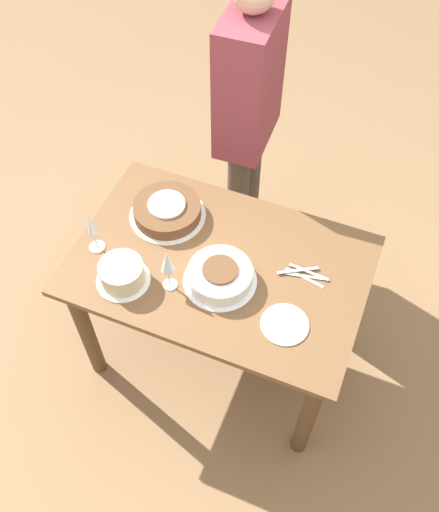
% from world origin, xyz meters
% --- Properties ---
extents(ground_plane, '(12.00, 12.00, 0.00)m').
position_xyz_m(ground_plane, '(0.00, 0.00, 0.00)').
color(ground_plane, '#8E6B47').
extents(dining_table, '(1.20, 0.79, 0.77)m').
position_xyz_m(dining_table, '(0.00, 0.00, 0.62)').
color(dining_table, brown).
rests_on(dining_table, ground_plane).
extents(cake_center_white, '(0.30, 0.30, 0.09)m').
position_xyz_m(cake_center_white, '(-0.04, 0.08, 0.80)').
color(cake_center_white, white).
rests_on(cake_center_white, dining_table).
extents(cake_front_chocolate, '(0.33, 0.33, 0.08)m').
position_xyz_m(cake_front_chocolate, '(0.31, -0.15, 0.80)').
color(cake_front_chocolate, white).
rests_on(cake_front_chocolate, dining_table).
extents(cake_back_decorated, '(0.22, 0.22, 0.10)m').
position_xyz_m(cake_back_decorated, '(0.32, 0.22, 0.81)').
color(cake_back_decorated, white).
rests_on(cake_back_decorated, dining_table).
extents(wine_glass_near, '(0.07, 0.07, 0.22)m').
position_xyz_m(wine_glass_near, '(0.50, 0.12, 0.91)').
color(wine_glass_near, silver).
rests_on(wine_glass_near, dining_table).
extents(wine_glass_far, '(0.06, 0.06, 0.22)m').
position_xyz_m(wine_glass_far, '(0.14, 0.17, 0.92)').
color(wine_glass_far, silver).
rests_on(wine_glass_far, dining_table).
extents(dessert_plate_left, '(0.19, 0.19, 0.01)m').
position_xyz_m(dessert_plate_left, '(-0.34, 0.17, 0.77)').
color(dessert_plate_left, beige).
rests_on(dessert_plate_left, dining_table).
extents(fork_pile, '(0.21, 0.10, 0.01)m').
position_xyz_m(fork_pile, '(-0.34, -0.08, 0.77)').
color(fork_pile, silver).
rests_on(fork_pile, dining_table).
extents(person_cutting, '(0.24, 0.41, 1.59)m').
position_xyz_m(person_cutting, '(0.16, -0.75, 0.96)').
color(person_cutting, '#4C4238').
rests_on(person_cutting, ground_plane).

